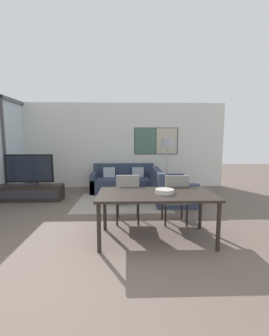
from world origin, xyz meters
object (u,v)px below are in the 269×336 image
Objects in this scene: sofa_main at (124,182)px; sofa_side at (169,191)px; fruit_bowl at (165,191)px; floor_lamp at (167,147)px; tv_console at (31,193)px; dining_chair_left at (128,196)px; dining_table at (156,197)px; television at (29,170)px; coffee_table at (123,191)px; dining_chair_centre at (175,197)px.

sofa_side is (1.21, -1.19, -0.00)m from sofa_main.
floor_lamp is at bearing 79.50° from fruit_bowl.
floor_lamp is at bearing -7.51° from sofa_main.
tv_console is 3.65m from sofa_side.
dining_table is at bearing -57.74° from dining_chair_left.
floor_lamp reaches higher than television.
sofa_main is 1.20× the size of floor_lamp.
sofa_main reaches higher than coffee_table.
dining_chair_centre is 3.28× the size of fruit_bowl.
sofa_main is (2.43, 1.04, 0.07)m from tv_console.
tv_console is 2.65m from sofa_main.
dining_table is at bearing -38.62° from tv_console.
sofa_main is 2.02× the size of dining_chair_left.
floor_lamp is at bearing 65.00° from dining_chair_left.
coffee_table is (2.43, -0.21, -0.54)m from television.
dining_table is (0.58, -2.20, 0.41)m from coffee_table.
television is at bearing 141.37° from dining_table.
coffee_table is 0.50× the size of floor_lamp.
dining_table is 1.14× the size of floor_lamp.
dining_chair_centre reaches higher than dining_table.
coffee_table is at bearing 123.54° from dining_chair_centre.
television is 2.70m from sofa_main.
coffee_table is 0.84× the size of dining_chair_centre.
dining_chair_left reaches higher than coffee_table.
tv_console is 3.89m from dining_table.
sofa_main is 3.59m from fruit_bowl.
dining_chair_centre is at bearing -27.03° from television.
floor_lamp is at bearing 83.59° from dining_chair_centre.
dining_chair_left is at bearing 122.26° from dining_table.
dining_table is at bearing 164.47° from sofa_side.
sofa_side is at bearing 55.13° from dining_chair_left.
dining_table is 6.28× the size of fruit_bowl.
dining_chair_centre is (3.47, -1.77, 0.33)m from tv_console.
floor_lamp reaches higher than dining_chair_left.
tv_console is at bearing 142.26° from fruit_bowl.
fruit_bowl is (0.72, -3.48, 0.53)m from sofa_main.
tv_console is at bearing -156.86° from sofa_main.
sofa_main is 6.61× the size of fruit_bowl.
fruit_bowl is (0.72, -2.23, 0.52)m from coffee_table.
sofa_main is 1.25m from coffee_table.
floor_lamp is at bearing 39.02° from coffee_table.
sofa_main is 1.05× the size of dining_table.
coffee_table is 2.31m from dining_table.
fruit_bowl is at bearing -72.18° from coffee_table.
fruit_bowl reaches higher than sofa_main.
dining_chair_centre is at bearing -69.82° from sofa_main.
sofa_main is 1.22× the size of sofa_side.
coffee_table is 0.84× the size of dining_chair_left.
sofa_side is 1.50m from floor_lamp.
sofa_side is at bearing 2.79° from coffee_table.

